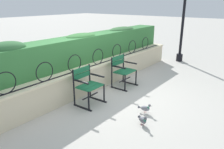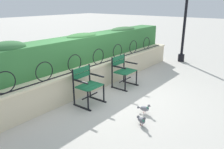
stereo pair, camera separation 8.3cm
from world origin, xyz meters
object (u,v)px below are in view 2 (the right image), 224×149
Objects in this scene: pigeon_near_chairs at (144,108)px; pigeon_far_side at (142,120)px; lamppost at (185,15)px; park_chair_left at (87,84)px; park_chair_right at (123,70)px.

pigeon_far_side is at bearing -155.39° from pigeon_near_chairs.
pigeon_near_chairs and pigeon_far_side have the same top height.
pigeon_far_side is 5.44m from lamppost.
park_chair_left is at bearing 106.88° from pigeon_near_chairs.
park_chair_left is at bearing -179.90° from park_chair_right.
park_chair_left is 0.25× the size of lamppost.
park_chair_left is 1.00× the size of park_chair_right.
lamppost reaches higher than park_chair_left.
pigeon_far_side is (-1.45, -1.48, -0.35)m from park_chair_right.
park_chair_right is at bearing 0.10° from park_chair_left.
park_chair_left is at bearing 87.72° from pigeon_far_side.
pigeon_near_chairs is at bearing -73.12° from park_chair_left.
pigeon_far_side is at bearing -165.99° from lamppost.
park_chair_right is at bearing 176.38° from lamppost.
lamppost reaches higher than pigeon_near_chairs.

